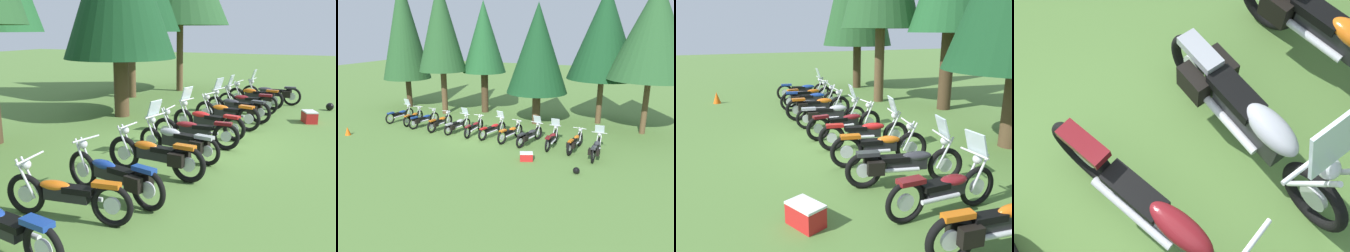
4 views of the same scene
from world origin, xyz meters
The scene contains 15 objects.
ground_plane centered at (0.00, 0.00, 0.00)m, with size 80.00×80.00×0.00m, color #547A38.
motorcycle_0 centered at (-6.42, 0.73, 0.46)m, with size 0.64×2.31×1.37m.
motorcycle_1 centered at (-5.22, 0.57, 0.43)m, with size 0.70×2.24×1.00m.
motorcycle_2 centered at (-4.22, 0.27, 0.45)m, with size 0.87×2.32×1.02m.
motorcycle_3 centered at (-2.89, 0.08, 0.46)m, with size 0.65×2.30×1.03m.
motorcycle_4 centered at (-1.66, 0.08, 0.46)m, with size 0.89×2.21×1.34m.
motorcycle_5 centered at (-0.55, 0.09, 0.43)m, with size 0.64×2.35×1.01m.
motorcycle_6 centered at (0.62, 0.14, 0.45)m, with size 0.83×2.34×1.35m.
motorcycle_7 centered at (1.80, -0.11, 0.46)m, with size 0.78×2.22×1.03m.
motorcycle_8 centered at (2.91, -0.21, 0.47)m, with size 0.98×2.37×1.38m.
motorcycle_9 centered at (4.13, -0.22, 0.47)m, with size 0.63×2.19×1.37m.
motorcycle_10 centered at (5.33, -0.32, 0.45)m, with size 0.72×2.25×1.02m.
motorcycle_11 centered at (6.42, -0.75, 0.47)m, with size 0.73×2.40×1.37m.
picnic_cooler centered at (3.54, -2.44, 0.19)m, with size 0.70×0.58×0.38m.
dropped_helmet centered at (5.96, -3.00, 0.14)m, with size 0.29×0.29×0.29m, color black.
Camera 1 is at (-9.95, -3.23, 2.98)m, focal length 42.51 mm.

